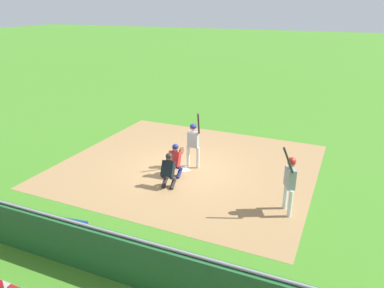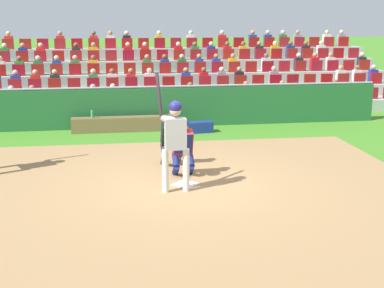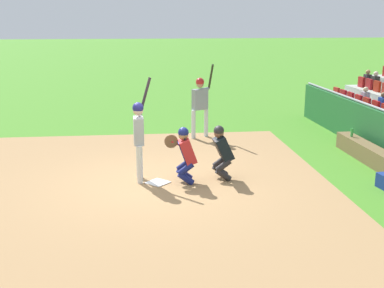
{
  "view_description": "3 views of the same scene",
  "coord_description": "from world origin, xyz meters",
  "px_view_note": "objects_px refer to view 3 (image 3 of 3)",
  "views": [
    {
      "loc": [
        5.39,
        -11.7,
        6.08
      ],
      "look_at": [
        0.51,
        -0.32,
        1.28
      ],
      "focal_mm": 34.1,
      "sensor_mm": 36.0,
      "label": 1
    },
    {
      "loc": [
        1.48,
        10.29,
        3.35
      ],
      "look_at": [
        -0.16,
        -0.16,
        0.82
      ],
      "focal_mm": 49.66,
      "sensor_mm": 36.0,
      "label": 2
    },
    {
      "loc": [
        -10.55,
        0.52,
        3.62
      ],
      "look_at": [
        -0.18,
        -0.76,
        0.93
      ],
      "focal_mm": 46.06,
      "sensor_mm": 36.0,
      "label": 3
    }
  ],
  "objects_px": {
    "home_plate_umpire": "(222,150)",
    "batter_at_plate": "(139,132)",
    "home_plate_marker": "(158,182)",
    "catcher_crouching": "(185,152)",
    "on_deck_batter": "(200,100)",
    "water_bottle_on_bench": "(352,132)",
    "dugout_bench": "(368,153)"
  },
  "relations": [
    {
      "from": "home_plate_marker",
      "to": "dugout_bench",
      "type": "height_order",
      "value": "dugout_bench"
    },
    {
      "from": "catcher_crouching",
      "to": "water_bottle_on_bench",
      "type": "distance_m",
      "value": 5.26
    },
    {
      "from": "home_plate_marker",
      "to": "batter_at_plate",
      "type": "distance_m",
      "value": 1.21
    },
    {
      "from": "catcher_crouching",
      "to": "home_plate_umpire",
      "type": "distance_m",
      "value": 0.88
    },
    {
      "from": "batter_at_plate",
      "to": "water_bottle_on_bench",
      "type": "xyz_separation_m",
      "value": [
        1.75,
        -5.85,
        -0.57
      ]
    },
    {
      "from": "batter_at_plate",
      "to": "dugout_bench",
      "type": "xyz_separation_m",
      "value": [
        0.8,
        -5.9,
        -0.91
      ]
    },
    {
      "from": "catcher_crouching",
      "to": "dugout_bench",
      "type": "bearing_deg",
      "value": -77.47
    },
    {
      "from": "home_plate_marker",
      "to": "catcher_crouching",
      "type": "bearing_deg",
      "value": -92.82
    },
    {
      "from": "home_plate_umpire",
      "to": "water_bottle_on_bench",
      "type": "relative_size",
      "value": 5.4
    },
    {
      "from": "home_plate_marker",
      "to": "on_deck_batter",
      "type": "distance_m",
      "value": 4.65
    },
    {
      "from": "home_plate_marker",
      "to": "dugout_bench",
      "type": "distance_m",
      "value": 5.61
    },
    {
      "from": "water_bottle_on_bench",
      "to": "on_deck_batter",
      "type": "xyz_separation_m",
      "value": [
        2.22,
        3.91,
        0.61
      ]
    },
    {
      "from": "water_bottle_on_bench",
      "to": "on_deck_batter",
      "type": "height_order",
      "value": "on_deck_batter"
    },
    {
      "from": "water_bottle_on_bench",
      "to": "catcher_crouching",
      "type": "bearing_deg",
      "value": 112.76
    },
    {
      "from": "water_bottle_on_bench",
      "to": "on_deck_batter",
      "type": "distance_m",
      "value": 4.54
    },
    {
      "from": "home_plate_umpire",
      "to": "batter_at_plate",
      "type": "bearing_deg",
      "value": 85.67
    },
    {
      "from": "on_deck_batter",
      "to": "dugout_bench",
      "type": "bearing_deg",
      "value": -128.75
    },
    {
      "from": "home_plate_umpire",
      "to": "on_deck_batter",
      "type": "height_order",
      "value": "on_deck_batter"
    },
    {
      "from": "dugout_bench",
      "to": "on_deck_batter",
      "type": "xyz_separation_m",
      "value": [
        3.17,
        3.95,
        0.95
      ]
    },
    {
      "from": "home_plate_marker",
      "to": "water_bottle_on_bench",
      "type": "xyz_separation_m",
      "value": [
        2.01,
        -5.47,
        0.54
      ]
    },
    {
      "from": "home_plate_marker",
      "to": "home_plate_umpire",
      "type": "height_order",
      "value": "home_plate_umpire"
    },
    {
      "from": "water_bottle_on_bench",
      "to": "batter_at_plate",
      "type": "bearing_deg",
      "value": 106.6
    },
    {
      "from": "catcher_crouching",
      "to": "batter_at_plate",
      "type": "bearing_deg",
      "value": 73.85
    },
    {
      "from": "dugout_bench",
      "to": "home_plate_marker",
      "type": "bearing_deg",
      "value": 100.87
    },
    {
      "from": "batter_at_plate",
      "to": "catcher_crouching",
      "type": "xyz_separation_m",
      "value": [
        -0.29,
        -1.0,
        -0.41
      ]
    },
    {
      "from": "home_plate_umpire",
      "to": "on_deck_batter",
      "type": "bearing_deg",
      "value": -1.09
    },
    {
      "from": "home_plate_marker",
      "to": "on_deck_batter",
      "type": "xyz_separation_m",
      "value": [
        4.23,
        -1.56,
        1.15
      ]
    },
    {
      "from": "catcher_crouching",
      "to": "dugout_bench",
      "type": "xyz_separation_m",
      "value": [
        1.09,
        -4.89,
        -0.5
      ]
    },
    {
      "from": "catcher_crouching",
      "to": "water_bottle_on_bench",
      "type": "xyz_separation_m",
      "value": [
        2.04,
        -4.85,
        -0.17
      ]
    },
    {
      "from": "batter_at_plate",
      "to": "water_bottle_on_bench",
      "type": "distance_m",
      "value": 6.14
    },
    {
      "from": "water_bottle_on_bench",
      "to": "home_plate_marker",
      "type": "bearing_deg",
      "value": 110.15
    },
    {
      "from": "home_plate_umpire",
      "to": "on_deck_batter",
      "type": "distance_m",
      "value": 4.14
    }
  ]
}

